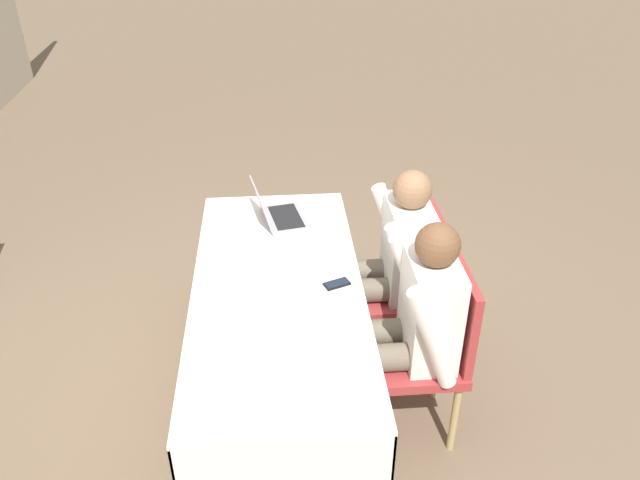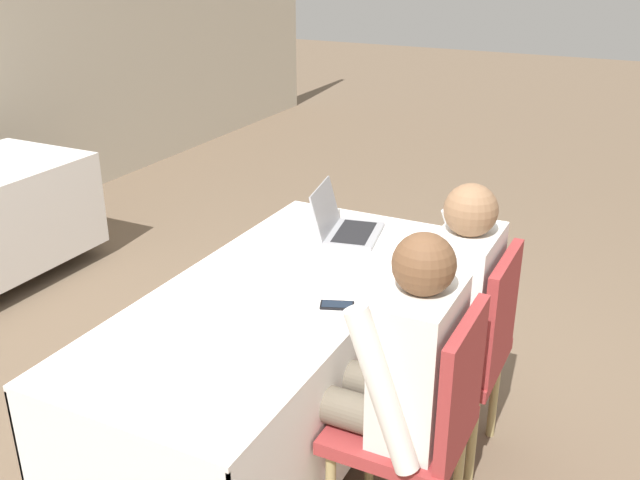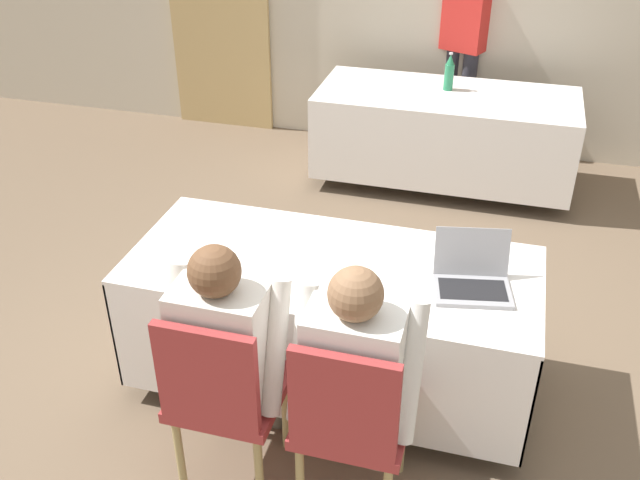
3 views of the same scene
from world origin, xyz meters
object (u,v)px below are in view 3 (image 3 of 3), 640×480
person_checkered_shirt (230,345)px  person_white_shirt (357,369)px  laptop (472,279)px  person_red_shirt (464,42)px  chair_near_left (223,392)px  chair_near_right (350,418)px  cell_phone (311,298)px  water_bottle (449,73)px

person_checkered_shirt → person_white_shirt: bearing=-180.0°
person_checkered_shirt → person_white_shirt: 0.53m
laptop → person_red_shirt: person_red_shirt is taller
chair_near_left → person_red_shirt: person_red_shirt is taller
chair_near_right → person_checkered_shirt: size_ratio=0.78×
chair_near_left → person_white_shirt: person_white_shirt is taller
cell_phone → person_red_shirt: bearing=63.9°
laptop → water_bottle: size_ratio=1.36×
chair_near_right → person_white_shirt: 0.19m
laptop → chair_near_left: 1.17m
person_red_shirt → person_white_shirt: bearing=-68.3°
chair_near_right → person_red_shirt: 3.87m
chair_near_right → cell_phone: bearing=-56.9°
cell_phone → person_white_shirt: (0.28, -0.33, -0.05)m
water_bottle → chair_near_left: bearing=-98.7°
water_bottle → person_red_shirt: size_ratio=0.17×
water_bottle → chair_near_right: water_bottle is taller
cell_phone → person_white_shirt: person_white_shirt is taller
person_white_shirt → person_red_shirt: size_ratio=0.75×
water_bottle → laptop: bearing=-80.9°
water_bottle → chair_near_right: (0.03, -3.22, -0.33)m
chair_near_right → person_checkered_shirt: bearing=-11.2°
water_bottle → person_red_shirt: 0.64m
cell_phone → chair_near_right: bearing=-78.3°
person_checkered_shirt → person_red_shirt: (0.53, 3.75, 0.23)m
water_bottle → person_checkered_shirt: size_ratio=0.23×
chair_near_left → person_checkered_shirt: size_ratio=0.78×
chair_near_left → laptop: bearing=-142.2°
chair_near_right → person_white_shirt: (-0.00, 0.10, 0.16)m
chair_near_left → person_red_shirt: size_ratio=0.58×
chair_near_right → person_checkered_shirt: 0.56m
cell_phone → person_white_shirt: size_ratio=0.12×
cell_phone → laptop: bearing=0.7°
person_white_shirt → cell_phone: bearing=-49.4°
water_bottle → chair_near_right: bearing=-89.4°
person_checkered_shirt → chair_near_left: bearing=90.0°
water_bottle → person_white_shirt: person_white_shirt is taller
water_bottle → chair_near_left: 3.28m
person_red_shirt → water_bottle: bearing=-71.4°
person_white_shirt → person_red_shirt: 3.75m
cell_phone → person_red_shirt: size_ratio=0.09×
chair_near_left → chair_near_right: bearing=-180.0°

